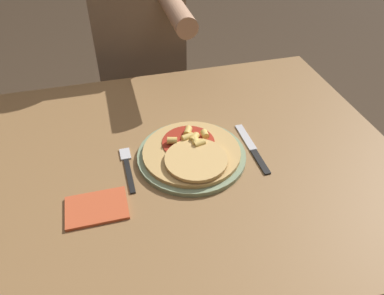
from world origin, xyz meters
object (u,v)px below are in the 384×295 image
(person_diner, at_px, (139,42))
(plate, at_px, (192,157))
(fork, at_px, (128,166))
(dining_table, at_px, (189,183))
(pizza, at_px, (193,153))
(knife, at_px, (253,149))

(person_diner, bearing_deg, plate, -87.22)
(plate, bearing_deg, fork, 176.35)
(plate, bearing_deg, dining_table, 153.43)
(plate, height_order, person_diner, person_diner)
(plate, relative_size, fork, 1.70)
(pizza, xyz_separation_m, knife, (0.17, -0.00, -0.02))
(plate, distance_m, knife, 0.18)
(dining_table, relative_size, person_diner, 0.91)
(fork, xyz_separation_m, person_diner, (0.14, 0.71, 0.02))
(dining_table, distance_m, knife, 0.21)
(pizza, distance_m, fork, 0.18)
(fork, bearing_deg, plate, -3.65)
(dining_table, relative_size, fork, 6.65)
(fork, bearing_deg, knife, -2.87)
(plate, distance_m, pizza, 0.02)
(fork, bearing_deg, person_diner, 78.75)
(plate, bearing_deg, knife, -2.08)
(pizza, height_order, knife, pizza)
(pizza, bearing_deg, fork, 174.87)
(fork, relative_size, person_diner, 0.14)
(dining_table, xyz_separation_m, person_diner, (-0.03, 0.71, 0.12))
(pizza, xyz_separation_m, fork, (-0.18, 0.02, -0.02))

